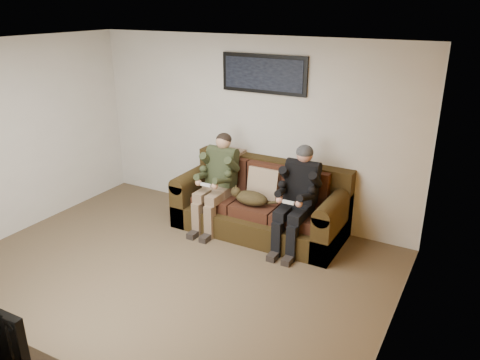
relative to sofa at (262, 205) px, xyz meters
The scene contains 12 objects.
floor 1.92m from the sofa, 103.55° to the right, with size 5.00×5.00×0.00m, color brown.
ceiling 2.93m from the sofa, 103.55° to the right, with size 5.00×5.00×0.00m, color silver.
wall_back 1.12m from the sofa, 136.65° to the left, with size 5.00×5.00×0.00m, color beige.
wall_right 2.91m from the sofa, 41.69° to the right, with size 4.50×4.50×0.00m, color beige.
accent_wall_right 2.91m from the sofa, 41.83° to the right, with size 4.50×4.50×0.00m, color #BE6D13.
sofa is the anchor object (origin of this frame).
throw_pillow 0.32m from the sofa, 90.00° to the left, with size 0.44×0.13×0.42m, color tan.
throw_blanket 0.97m from the sofa, 157.52° to the left, with size 0.48×0.23×0.08m, color tan.
person_left 0.74m from the sofa, 161.97° to the right, with size 0.51×0.87×1.32m.
person_right 0.74m from the sofa, 17.99° to the right, with size 0.51×0.86×1.33m.
cat 0.34m from the sofa, 101.01° to the right, with size 0.66×0.26×0.24m.
framed_poster 1.79m from the sofa, 117.57° to the left, with size 1.25×0.05×0.52m.
Camera 1 is at (3.06, -3.51, 3.01)m, focal length 35.00 mm.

